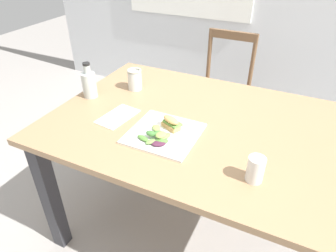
# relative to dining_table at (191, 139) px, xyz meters

# --- Properties ---
(ground_plane) EXTENTS (8.52, 8.52, 0.00)m
(ground_plane) POSITION_rel_dining_table_xyz_m (-0.05, -0.19, -0.63)
(ground_plane) COLOR gray
(dining_table) EXTENTS (1.32, 0.98, 0.74)m
(dining_table) POSITION_rel_dining_table_xyz_m (0.00, 0.00, 0.00)
(dining_table) COLOR #997551
(dining_table) RESTS_ON ground
(chair_wooden_far) EXTENTS (0.40, 0.40, 0.87)m
(chair_wooden_far) POSITION_rel_dining_table_xyz_m (-0.11, 0.93, -0.18)
(chair_wooden_far) COLOR brown
(chair_wooden_far) RESTS_ON ground
(plate_lunch) EXTENTS (0.29, 0.29, 0.01)m
(plate_lunch) POSITION_rel_dining_table_xyz_m (-0.07, -0.16, 0.12)
(plate_lunch) COLOR white
(plate_lunch) RESTS_ON dining_table
(sandwich_half_front) EXTENTS (0.10, 0.08, 0.06)m
(sandwich_half_front) POSITION_rel_dining_table_xyz_m (-0.05, -0.12, 0.15)
(sandwich_half_front) COLOR tan
(sandwich_half_front) RESTS_ON plate_lunch
(salad_mixed_greens) EXTENTS (0.15, 0.16, 0.03)m
(salad_mixed_greens) POSITION_rel_dining_table_xyz_m (-0.07, -0.22, 0.14)
(salad_mixed_greens) COLOR #518438
(salad_mixed_greens) RESTS_ON plate_lunch
(napkin_folded) EXTENTS (0.14, 0.22, 0.00)m
(napkin_folded) POSITION_rel_dining_table_xyz_m (-0.33, -0.13, 0.11)
(napkin_folded) COLOR white
(napkin_folded) RESTS_ON dining_table
(fork_on_napkin) EXTENTS (0.05, 0.19, 0.00)m
(fork_on_napkin) POSITION_rel_dining_table_xyz_m (-0.33, -0.11, 0.12)
(fork_on_napkin) COLOR silver
(fork_on_napkin) RESTS_ON napkin_folded
(bottle_cold_brew) EXTENTS (0.07, 0.07, 0.19)m
(bottle_cold_brew) POSITION_rel_dining_table_xyz_m (-0.58, -0.01, 0.18)
(bottle_cold_brew) COLOR black
(bottle_cold_brew) RESTS_ON dining_table
(mason_jar_iced_tea) EXTENTS (0.08, 0.08, 0.12)m
(mason_jar_iced_tea) POSITION_rel_dining_table_xyz_m (-0.41, 0.17, 0.17)
(mason_jar_iced_tea) COLOR #995623
(mason_jar_iced_tea) RESTS_ON dining_table
(cup_extra_side) EXTENTS (0.06, 0.06, 0.10)m
(cup_extra_side) POSITION_rel_dining_table_xyz_m (0.35, -0.28, 0.16)
(cup_extra_side) COLOR white
(cup_extra_side) RESTS_ON dining_table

